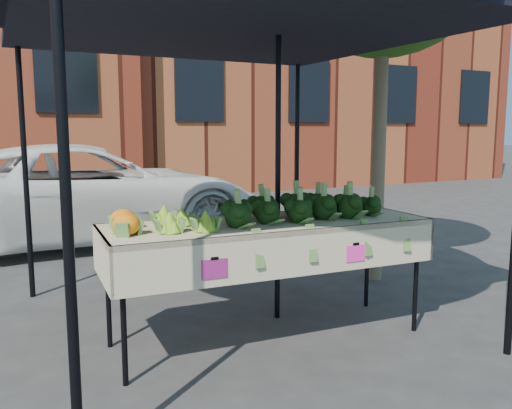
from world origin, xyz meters
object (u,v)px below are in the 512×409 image
object	(u,v)px
canopy	(234,155)
vehicle	(81,62)
table	(268,281)
street_tree	(381,86)

from	to	relation	value
canopy	vehicle	world-z (taller)	vehicle
table	canopy	distance (m)	1.02
table	vehicle	size ratio (longest dim) A/B	0.49
table	vehicle	xyz separation A→B (m)	(-0.62, 4.25, 2.02)
canopy	vehicle	bearing A→B (deg)	98.19
table	canopy	xyz separation A→B (m)	(-0.07, 0.45, 0.92)
table	street_tree	bearing A→B (deg)	27.39
canopy	vehicle	size ratio (longest dim) A/B	0.64
canopy	street_tree	world-z (taller)	street_tree
street_tree	canopy	bearing A→B (deg)	-165.63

